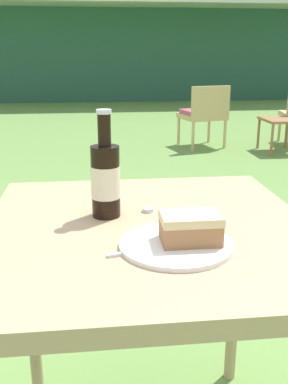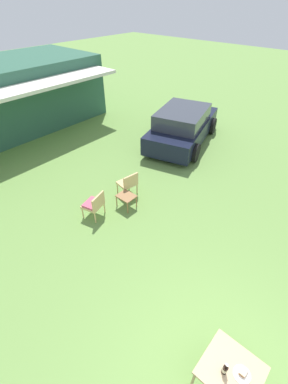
{
  "view_description": "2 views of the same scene",
  "coord_description": "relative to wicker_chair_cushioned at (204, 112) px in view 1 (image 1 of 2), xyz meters",
  "views": [
    {
      "loc": [
        -0.12,
        -0.97,
        1.14
      ],
      "look_at": [
        0.0,
        0.1,
        0.8
      ],
      "focal_mm": 42.0,
      "sensor_mm": 36.0,
      "label": 1
    },
    {
      "loc": [
        -1.73,
        0.09,
        4.87
      ],
      "look_at": [
        2.03,
        3.39,
        0.9
      ],
      "focal_mm": 24.0,
      "sensor_mm": 36.0,
      "label": 2
    }
  ],
  "objects": [
    {
      "name": "patio_table",
      "position": [
        -1.23,
        -4.44,
        0.24
      ],
      "size": [
        0.77,
        0.8,
        0.75
      ],
      "color": "tan",
      "rests_on": "ground_plane"
    },
    {
      "name": "wicker_chair_cushioned",
      "position": [
        0.0,
        0.0,
        0.0
      ],
      "size": [
        0.59,
        0.57,
        0.76
      ],
      "rotation": [
        0.0,
        0.0,
        3.39
      ],
      "color": "tan",
      "rests_on": "ground_plane"
    },
    {
      "name": "garden_side_table",
      "position": [
        0.83,
        -0.36,
        -0.09
      ],
      "size": [
        0.41,
        0.48,
        0.39
      ],
      "color": "#996B42",
      "rests_on": "ground_plane"
    },
    {
      "name": "loose_bottle_cap",
      "position": [
        -1.22,
        -4.35,
        0.33
      ],
      "size": [
        0.03,
        0.03,
        0.01
      ],
      "color": "silver",
      "rests_on": "patio_table"
    },
    {
      "name": "fork",
      "position": [
        -1.25,
        -4.58,
        0.32
      ],
      "size": [
        0.17,
        0.05,
        0.01
      ],
      "color": "silver",
      "rests_on": "patio_table"
    },
    {
      "name": "cake_on_plate",
      "position": [
        -1.18,
        -4.57,
        0.34
      ],
      "size": [
        0.24,
        0.24,
        0.07
      ],
      "color": "white",
      "rests_on": "patio_table"
    },
    {
      "name": "cola_bottle_near",
      "position": [
        -1.33,
        -4.37,
        0.42
      ],
      "size": [
        0.07,
        0.07,
        0.26
      ],
      "color": "black",
      "rests_on": "patio_table"
    },
    {
      "name": "cabin_building",
      "position": [
        -0.23,
        7.34,
        0.89
      ],
      "size": [
        10.96,
        5.15,
        2.63
      ],
      "color": "#2D5B47",
      "rests_on": "ground_plane"
    }
  ]
}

